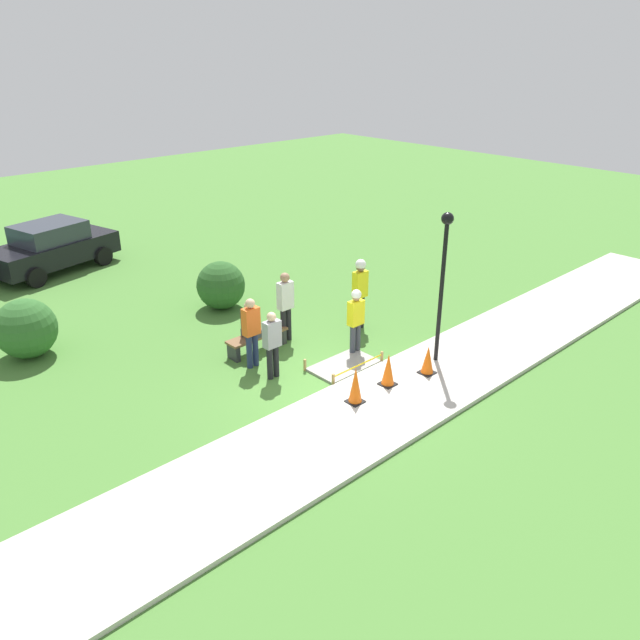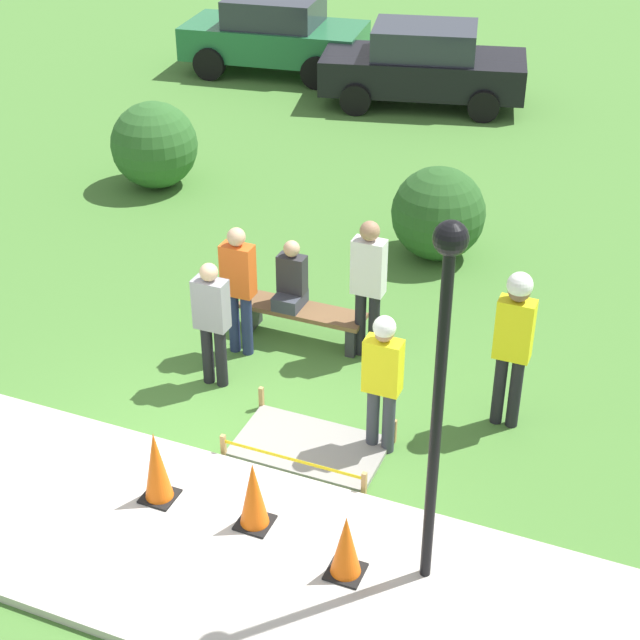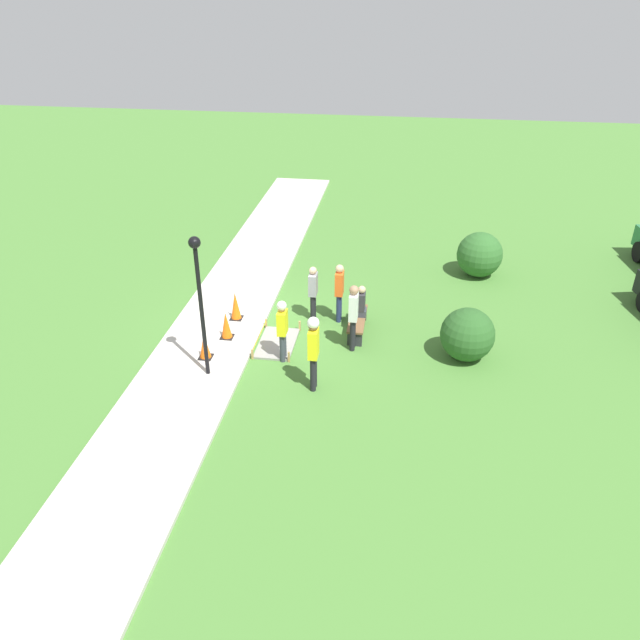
{
  "view_description": "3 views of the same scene",
  "coord_description": "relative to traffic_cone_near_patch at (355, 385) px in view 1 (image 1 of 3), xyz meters",
  "views": [
    {
      "loc": [
        -8.42,
        -8.67,
        7.09
      ],
      "look_at": [
        0.6,
        1.06,
        1.15
      ],
      "focal_mm": 35.0,
      "sensor_mm": 36.0,
      "label": 1
    },
    {
      "loc": [
        4.26,
        -7.23,
        6.83
      ],
      "look_at": [
        0.66,
        1.47,
        1.1
      ],
      "focal_mm": 55.0,
      "sensor_mm": 36.0,
      "label": 2
    },
    {
      "loc": [
        14.94,
        3.79,
        8.78
      ],
      "look_at": [
        1.22,
        1.78,
        1.02
      ],
      "focal_mm": 35.0,
      "sensor_mm": 36.0,
      "label": 3
    }
  ],
  "objects": [
    {
      "name": "ground_plane",
      "position": [
        0.15,
        0.85,
        -0.51
      ],
      "size": [
        60.0,
        60.0,
        0.0
      ],
      "primitive_type": "plane",
      "color": "#477A33"
    },
    {
      "name": "bystander_in_white_shirt",
      "position": [
        -0.49,
        2.15,
        0.41
      ],
      "size": [
        0.4,
        0.22,
        1.63
      ],
      "color": "black",
      "rests_on": "ground_plane"
    },
    {
      "name": "bystander_in_gray_shirt",
      "position": [
        0.98,
        3.44,
        0.56
      ],
      "size": [
        0.4,
        0.24,
        1.86
      ],
      "color": "black",
      "rests_on": "ground_plane"
    },
    {
      "name": "sidewalk",
      "position": [
        0.15,
        -0.43,
        -0.46
      ],
      "size": [
        28.0,
        2.54,
        0.1
      ],
      "color": "#BCB7AD",
      "rests_on": "ground_plane"
    },
    {
      "name": "lamppost_near",
      "position": [
        2.81,
        0.03,
        1.98
      ],
      "size": [
        0.28,
        0.28,
        3.6
      ],
      "color": "black",
      "rests_on": "sidewalk"
    },
    {
      "name": "person_seated_on_bench",
      "position": [
        -0.09,
        3.53,
        0.29
      ],
      "size": [
        0.36,
        0.44,
        0.89
      ],
      "color": "#383D47",
      "rests_on": "park_bench"
    },
    {
      "name": "traffic_cone_far_patch",
      "position": [
        1.06,
        0.02,
        -0.03
      ],
      "size": [
        0.34,
        0.34,
        0.76
      ],
      "color": "black",
      "rests_on": "sidewalk"
    },
    {
      "name": "wet_concrete_patch",
      "position": [
        1.06,
        1.41,
        -0.47
      ],
      "size": [
        1.67,
        1.01,
        0.3
      ],
      "color": "gray",
      "rests_on": "ground_plane"
    },
    {
      "name": "shrub_rounded_near",
      "position": [
        -4.2,
        7.06,
        0.23
      ],
      "size": [
        1.47,
        1.47,
        1.47
      ],
      "color": "#2D6028",
      "rests_on": "ground_plane"
    },
    {
      "name": "traffic_cone_sidewalk_edge",
      "position": [
        2.12,
        -0.24,
        -0.07
      ],
      "size": [
        0.34,
        0.34,
        0.68
      ],
      "color": "black",
      "rests_on": "sidewalk"
    },
    {
      "name": "worker_assistant",
      "position": [
        2.92,
        2.7,
        0.69
      ],
      "size": [
        0.4,
        0.28,
        1.95
      ],
      "color": "black",
      "rests_on": "ground_plane"
    },
    {
      "name": "traffic_cone_near_patch",
      "position": [
        0.0,
        0.0,
        0.0
      ],
      "size": [
        0.34,
        0.34,
        0.82
      ],
      "color": "black",
      "rests_on": "sidewalk"
    },
    {
      "name": "bystander_in_orange_shirt",
      "position": [
        -0.51,
        2.9,
        0.48
      ],
      "size": [
        0.4,
        0.23,
        1.74
      ],
      "color": "navy",
      "rests_on": "ground_plane"
    },
    {
      "name": "parked_car_black",
      "position": [
        -1.26,
        12.92,
        0.32
      ],
      "size": [
        4.46,
        2.73,
        1.63
      ],
      "rotation": [
        0.0,
        0.0,
        0.23
      ],
      "color": "black",
      "rests_on": "ground_plane"
    },
    {
      "name": "shrub_rounded_mid",
      "position": [
        1.01,
        6.37,
        0.19
      ],
      "size": [
        1.39,
        1.39,
        1.39
      ],
      "color": "#285623",
      "rests_on": "ground_plane"
    },
    {
      "name": "worker_supervisor",
      "position": [
        1.77,
        1.72,
        0.49
      ],
      "size": [
        0.4,
        0.24,
        1.69
      ],
      "color": "#383D47",
      "rests_on": "ground_plane"
    },
    {
      "name": "park_bench",
      "position": [
        0.08,
        3.48,
        -0.19
      ],
      "size": [
        1.65,
        0.44,
        0.45
      ],
      "color": "#2D2D33",
      "rests_on": "ground_plane"
    }
  ]
}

